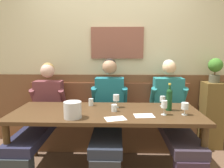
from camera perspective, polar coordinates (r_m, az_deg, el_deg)
room_wall_back at (r=3.23m, az=-0.71°, el=8.67°), size 6.80×0.12×2.80m
wood_wainscot_panel at (r=3.30m, az=-0.74°, el=-6.63°), size 6.80×0.03×1.06m
wall_bench at (r=3.18m, az=-0.90°, el=-12.00°), size 2.45×0.42×0.94m
dining_table at (r=2.43m, az=-1.66°, el=-9.33°), size 2.15×0.80×0.74m
person_left_seat at (r=2.91m, az=-19.02°, el=-7.74°), size 0.50×1.22×1.26m
person_center_left_seat at (r=2.74m, az=-0.95°, el=-7.52°), size 0.51×1.23×1.32m
person_right_seat at (r=2.83m, az=16.52°, el=-7.73°), size 0.51×1.23×1.31m
ice_bucket at (r=2.19m, az=-10.80°, el=-7.01°), size 0.18×0.18×0.17m
wine_bottle_amber_mid at (r=2.49m, az=15.47°, el=-3.91°), size 0.07×0.07×0.32m
wine_glass_mid_right at (r=2.31m, az=14.19°, el=-5.66°), size 0.06×0.06×0.16m
wine_glass_near_bucket at (r=2.67m, az=13.77°, el=-4.14°), size 0.07×0.07×0.13m
wine_glass_mid_left at (r=2.53m, az=1.16°, el=-3.99°), size 0.08×0.08×0.16m
wine_glass_left_end at (r=2.38m, az=19.45°, el=-5.81°), size 0.08×0.08×0.14m
water_tumbler_right at (r=2.49m, az=-12.07°, el=-6.19°), size 0.06×0.06×0.08m
water_tumbler_center at (r=2.39m, az=0.61°, el=-6.61°), size 0.07×0.07×0.08m
water_tumbler_left at (r=2.64m, az=-5.83°, el=-4.98°), size 0.06×0.06×0.09m
tasting_sheet_left_guest at (r=2.27m, az=8.83°, el=-8.62°), size 0.22×0.17×0.00m
tasting_sheet_right_guest at (r=2.15m, az=0.92°, el=-9.53°), size 0.24×0.20×0.00m
corner_pedestal at (r=3.43m, az=25.71°, el=-7.69°), size 0.28×0.28×0.98m
potted_plant at (r=3.31m, az=26.56°, el=3.93°), size 0.20×0.20×0.35m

